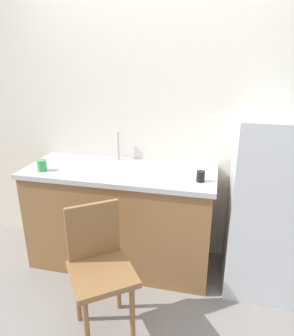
{
  "coord_description": "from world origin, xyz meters",
  "views": [
    {
      "loc": [
        0.46,
        -1.63,
        1.8
      ],
      "look_at": [
        -0.06,
        0.6,
        0.96
      ],
      "focal_mm": 32.58,
      "sensor_mm": 36.0,
      "label": 1
    }
  ],
  "objects_px": {
    "chair": "(99,264)",
    "cup_green": "(42,165)",
    "cup_black": "(201,176)",
    "refrigerator": "(264,206)"
  },
  "relations": [
    {
      "from": "refrigerator",
      "to": "cup_black",
      "type": "relative_size",
      "value": 16.95
    },
    {
      "from": "refrigerator",
      "to": "chair",
      "type": "xyz_separation_m",
      "value": [
        -1.09,
        -0.72,
        -0.2
      ]
    },
    {
      "from": "refrigerator",
      "to": "cup_green",
      "type": "xyz_separation_m",
      "value": [
        -1.79,
        -0.17,
        0.25
      ]
    },
    {
      "from": "chair",
      "to": "cup_green",
      "type": "relative_size",
      "value": 9.9
    },
    {
      "from": "cup_green",
      "to": "cup_black",
      "type": "height_order",
      "value": "cup_green"
    },
    {
      "from": "chair",
      "to": "cup_black",
      "type": "bearing_deg",
      "value": 9.33
    },
    {
      "from": "refrigerator",
      "to": "cup_green",
      "type": "distance_m",
      "value": 1.81
    },
    {
      "from": "refrigerator",
      "to": "cup_black",
      "type": "xyz_separation_m",
      "value": [
        -0.5,
        -0.11,
        0.25
      ]
    },
    {
      "from": "cup_black",
      "to": "refrigerator",
      "type": "bearing_deg",
      "value": 12.54
    },
    {
      "from": "refrigerator",
      "to": "cup_black",
      "type": "bearing_deg",
      "value": -167.46
    }
  ]
}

